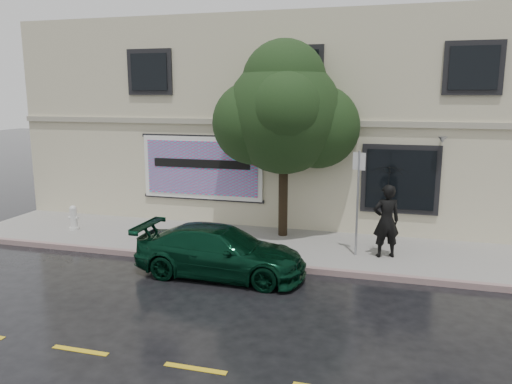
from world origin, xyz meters
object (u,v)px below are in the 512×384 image
(pedestrian, at_px, (386,221))
(fire_hydrant, at_px, (74,218))
(car, at_px, (220,251))
(street_tree, at_px, (284,116))

(pedestrian, bearing_deg, fire_hydrant, -20.80)
(car, relative_size, pedestrian, 2.16)
(car, relative_size, street_tree, 0.79)
(pedestrian, height_order, street_tree, street_tree)
(pedestrian, distance_m, street_tree, 4.32)
(pedestrian, bearing_deg, street_tree, -42.93)
(street_tree, relative_size, fire_hydrant, 6.78)
(car, height_order, fire_hydrant, car)
(car, distance_m, pedestrian, 4.52)
(street_tree, bearing_deg, car, -103.32)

